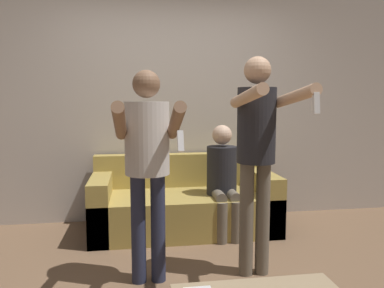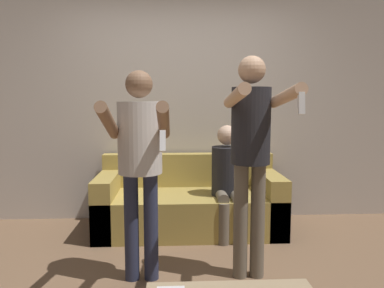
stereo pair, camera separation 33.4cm
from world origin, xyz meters
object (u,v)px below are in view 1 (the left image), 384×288
object	(u,v)px
couch	(184,205)
person_standing_right	(257,142)
person_seated	(223,175)
person_standing_left	(147,153)

from	to	relation	value
couch	person_standing_right	size ratio (longest dim) A/B	1.12
couch	person_seated	world-z (taller)	person_seated
person_standing_left	person_seated	bearing A→B (deg)	50.02
person_seated	person_standing_right	bearing A→B (deg)	-87.90
couch	person_standing_left	world-z (taller)	person_standing_left
person_standing_left	person_standing_right	world-z (taller)	person_standing_right
person_standing_right	person_seated	bearing A→B (deg)	92.10
person_standing_left	person_standing_right	xyz separation A→B (m)	(0.83, -0.01, 0.07)
couch	person_seated	size ratio (longest dim) A/B	1.70
person_standing_left	person_seated	xyz separation A→B (m)	(0.80, 0.95, -0.38)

